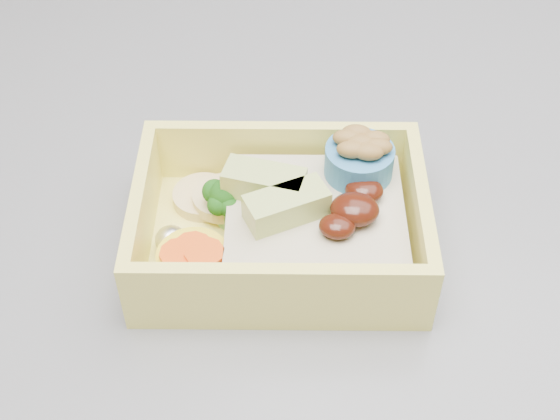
# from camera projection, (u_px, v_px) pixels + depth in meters

# --- Properties ---
(bento_box) EXTENTS (0.18, 0.14, 0.06)m
(bento_box) POSITION_uv_depth(u_px,v_px,m) (289.00, 221.00, 0.47)
(bento_box) COLOR #F3E764
(bento_box) RESTS_ON island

